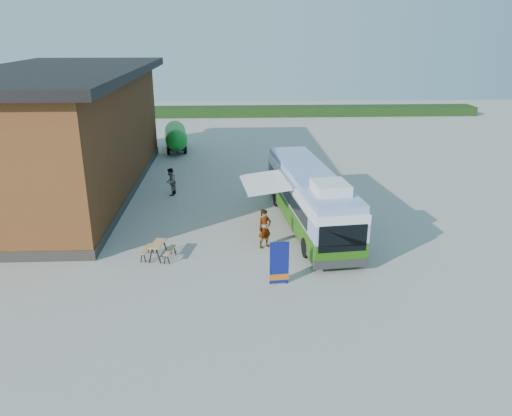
{
  "coord_description": "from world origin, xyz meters",
  "views": [
    {
      "loc": [
        -0.26,
        -20.27,
        9.74
      ],
      "look_at": [
        0.78,
        2.63,
        1.4
      ],
      "focal_mm": 35.0,
      "sensor_mm": 36.0,
      "label": 1
    }
  ],
  "objects_px": {
    "banner": "(279,267)",
    "picnic_table": "(158,247)",
    "person_a": "(265,229)",
    "slurry_tanker": "(176,136)",
    "person_b": "(171,182)",
    "bus": "(309,196)"
  },
  "relations": [
    {
      "from": "bus",
      "to": "slurry_tanker",
      "type": "height_order",
      "value": "bus"
    },
    {
      "from": "bus",
      "to": "picnic_table",
      "type": "height_order",
      "value": "bus"
    },
    {
      "from": "slurry_tanker",
      "to": "picnic_table",
      "type": "bearing_deg",
      "value": -94.03
    },
    {
      "from": "picnic_table",
      "to": "person_a",
      "type": "relative_size",
      "value": 0.8
    },
    {
      "from": "banner",
      "to": "picnic_table",
      "type": "bearing_deg",
      "value": 147.5
    },
    {
      "from": "person_b",
      "to": "slurry_tanker",
      "type": "bearing_deg",
      "value": -165.71
    },
    {
      "from": "picnic_table",
      "to": "slurry_tanker",
      "type": "bearing_deg",
      "value": 104.59
    },
    {
      "from": "person_a",
      "to": "slurry_tanker",
      "type": "bearing_deg",
      "value": 78.47
    },
    {
      "from": "bus",
      "to": "banner",
      "type": "height_order",
      "value": "bus"
    },
    {
      "from": "banner",
      "to": "picnic_table",
      "type": "distance_m",
      "value": 5.77
    },
    {
      "from": "person_a",
      "to": "person_b",
      "type": "xyz_separation_m",
      "value": [
        -5.26,
        7.95,
        -0.08
      ]
    },
    {
      "from": "banner",
      "to": "slurry_tanker",
      "type": "height_order",
      "value": "slurry_tanker"
    },
    {
      "from": "banner",
      "to": "person_b",
      "type": "xyz_separation_m",
      "value": [
        -5.63,
        11.52,
        0.1
      ]
    },
    {
      "from": "banner",
      "to": "picnic_table",
      "type": "height_order",
      "value": "banner"
    },
    {
      "from": "bus",
      "to": "picnic_table",
      "type": "distance_m",
      "value": 8.14
    },
    {
      "from": "bus",
      "to": "banner",
      "type": "relative_size",
      "value": 6.15
    },
    {
      "from": "bus",
      "to": "person_a",
      "type": "bearing_deg",
      "value": -140.07
    },
    {
      "from": "banner",
      "to": "person_b",
      "type": "relative_size",
      "value": 1.08
    },
    {
      "from": "picnic_table",
      "to": "person_a",
      "type": "height_order",
      "value": "person_a"
    },
    {
      "from": "bus",
      "to": "person_a",
      "type": "relative_size",
      "value": 6.02
    },
    {
      "from": "person_a",
      "to": "slurry_tanker",
      "type": "xyz_separation_m",
      "value": [
        -6.17,
        19.72,
        0.32
      ]
    },
    {
      "from": "bus",
      "to": "person_b",
      "type": "height_order",
      "value": "bus"
    }
  ]
}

